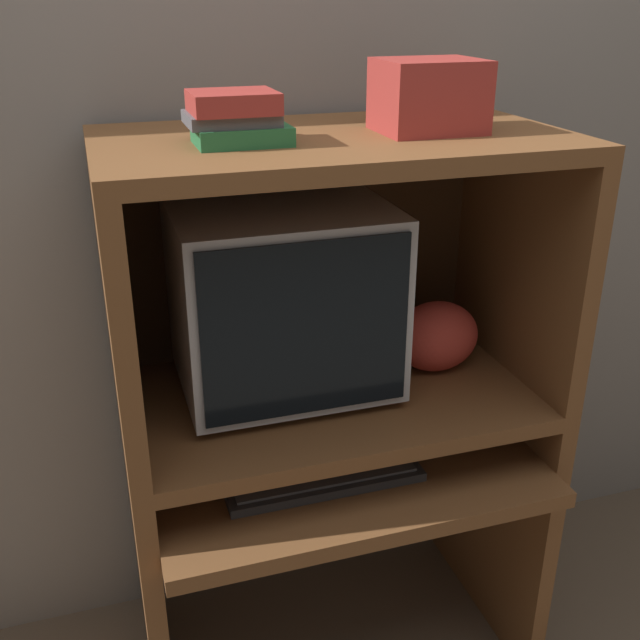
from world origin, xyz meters
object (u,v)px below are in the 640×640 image
object	(u,v)px
snack_bag	(436,336)
book_stack	(236,118)
keyboard	(322,476)
mouse	(430,451)
storage_box	(429,96)
crt_monitor	(283,299)

from	to	relation	value
snack_bag	book_stack	distance (m)	0.71
keyboard	snack_bag	bearing A→B (deg)	26.24
mouse	storage_box	xyz separation A→B (m)	(-0.01, 0.10, 0.77)
keyboard	book_stack	xyz separation A→B (m)	(-0.13, 0.10, 0.75)
crt_monitor	keyboard	xyz separation A→B (m)	(0.03, -0.18, -0.35)
storage_box	keyboard	bearing A→B (deg)	-156.35
mouse	storage_box	bearing A→B (deg)	93.39
snack_bag	book_stack	world-z (taller)	book_stack
crt_monitor	storage_box	distance (m)	0.52
keyboard	storage_box	distance (m)	0.82
book_stack	snack_bag	bearing A→B (deg)	8.36
keyboard	storage_box	world-z (taller)	storage_box
mouse	snack_bag	world-z (taller)	snack_bag
snack_bag	book_stack	bearing A→B (deg)	-171.64
snack_bag	crt_monitor	bearing A→B (deg)	177.16
mouse	book_stack	bearing A→B (deg)	168.24
crt_monitor	snack_bag	xyz separation A→B (m)	(0.37, -0.02, -0.13)
book_stack	storage_box	xyz separation A→B (m)	(0.39, 0.02, 0.02)
crt_monitor	keyboard	world-z (taller)	crt_monitor
keyboard	mouse	world-z (taller)	same
mouse	snack_bag	bearing A→B (deg)	64.03
keyboard	crt_monitor	bearing A→B (deg)	99.54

